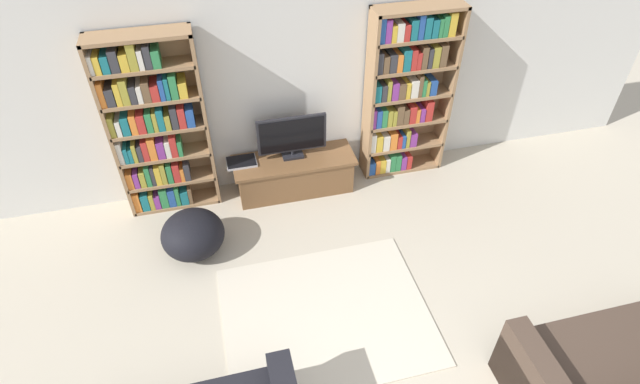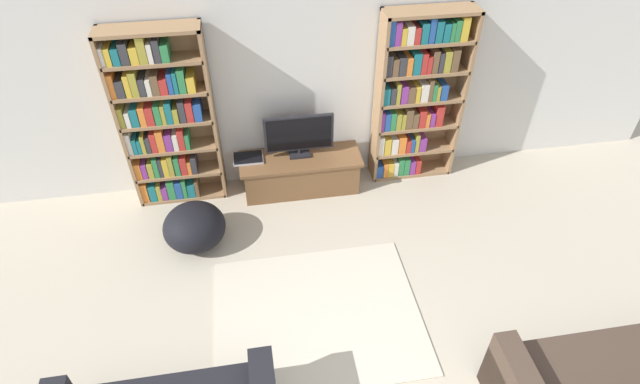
% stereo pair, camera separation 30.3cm
% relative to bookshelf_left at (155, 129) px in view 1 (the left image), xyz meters
% --- Properties ---
extents(wall_back, '(8.80, 0.06, 2.60)m').
position_rel_bookshelf_left_xyz_m(wall_back, '(1.53, 0.18, 0.30)').
color(wall_back, silver).
rests_on(wall_back, ground_plane).
extents(bookshelf_left, '(0.98, 0.30, 2.02)m').
position_rel_bookshelf_left_xyz_m(bookshelf_left, '(0.00, 0.00, 0.00)').
color(bookshelf_left, '#93704C').
rests_on(bookshelf_left, ground_plane).
extents(bookshelf_right, '(0.98, 0.30, 2.02)m').
position_rel_bookshelf_left_xyz_m(bookshelf_right, '(2.74, -0.00, 0.05)').
color(bookshelf_right, '#93704C').
rests_on(bookshelf_right, ground_plane).
extents(tv_stand, '(1.39, 0.49, 0.44)m').
position_rel_bookshelf_left_xyz_m(tv_stand, '(1.42, -0.12, -0.78)').
color(tv_stand, brown).
rests_on(tv_stand, ground_plane).
extents(television, '(0.78, 0.16, 0.52)m').
position_rel_bookshelf_left_xyz_m(television, '(1.42, -0.07, -0.28)').
color(television, black).
rests_on(television, tv_stand).
extents(laptop, '(0.34, 0.25, 0.03)m').
position_rel_bookshelf_left_xyz_m(laptop, '(0.83, -0.05, -0.55)').
color(laptop, '#B7B7BC').
rests_on(laptop, tv_stand).
extents(area_rug, '(1.87, 1.53, 0.02)m').
position_rel_bookshelf_left_xyz_m(area_rug, '(1.33, -1.96, -0.99)').
color(area_rug, beige).
rests_on(area_rug, ground_plane).
extents(beanbag_ottoman, '(0.64, 0.64, 0.46)m').
position_rel_bookshelf_left_xyz_m(beanbag_ottoman, '(0.22, -0.84, -0.77)').
color(beanbag_ottoman, black).
rests_on(beanbag_ottoman, ground_plane).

